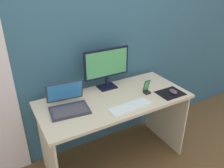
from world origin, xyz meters
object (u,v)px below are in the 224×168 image
object	(u,v)px
fishbowl	(59,92)
keyboard_external	(130,106)
monitor	(107,66)
phone_in_dock	(147,89)
mouse	(173,91)
laptop	(68,104)

from	to	relation	value
fishbowl	keyboard_external	size ratio (longest dim) A/B	0.40
monitor	phone_in_dock	distance (m)	0.44
monitor	mouse	bearing A→B (deg)	-40.65
fishbowl	phone_in_dock	xyz separation A→B (m)	(0.77, -0.30, -0.03)
laptop	phone_in_dock	distance (m)	0.76
monitor	keyboard_external	distance (m)	0.48
keyboard_external	monitor	bearing A→B (deg)	87.96
mouse	phone_in_dock	bearing A→B (deg)	156.73
laptop	fishbowl	bearing A→B (deg)	94.91
phone_in_dock	mouse	bearing A→B (deg)	-31.22
fishbowl	phone_in_dock	bearing A→B (deg)	-21.60
monitor	phone_in_dock	xyz separation A→B (m)	(0.28, -0.29, -0.18)
fishbowl	keyboard_external	xyz separation A→B (m)	(0.49, -0.44, -0.07)
monitor	laptop	world-z (taller)	monitor
monitor	laptop	xyz separation A→B (m)	(-0.48, -0.19, -0.19)
monitor	fishbowl	xyz separation A→B (m)	(-0.49, 0.01, -0.16)
mouse	keyboard_external	bearing A→B (deg)	-172.11
monitor	phone_in_dock	bearing A→B (deg)	-46.65
mouse	monitor	bearing A→B (deg)	147.31
laptop	mouse	distance (m)	1.00
mouse	phone_in_dock	world-z (taller)	phone_in_dock
laptop	phone_in_dock	size ratio (longest dim) A/B	2.60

